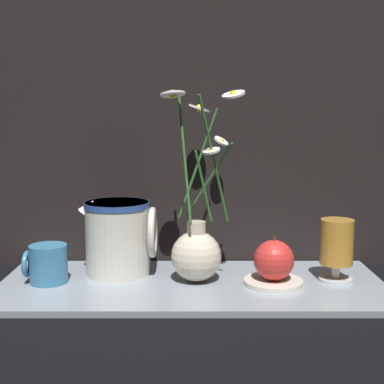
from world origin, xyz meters
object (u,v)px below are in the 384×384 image
(yellow_mug, at_px, (46,264))
(tea_glass, at_px, (335,245))
(ceramic_pitcher, at_px, (118,235))
(orange_fruit, at_px, (273,260))
(vase_with_flowers, at_px, (195,247))

(yellow_mug, height_order, tea_glass, tea_glass)
(ceramic_pitcher, bearing_deg, orange_fruit, -13.43)
(vase_with_flowers, height_order, ceramic_pitcher, vase_with_flowers)
(vase_with_flowers, relative_size, orange_fruit, 4.32)
(vase_with_flowers, height_order, orange_fruit, vase_with_flowers)
(yellow_mug, xyz_separation_m, ceramic_pitcher, (0.13, 0.06, 0.04))
(yellow_mug, xyz_separation_m, tea_glass, (0.56, 0.01, 0.04))
(ceramic_pitcher, height_order, orange_fruit, ceramic_pitcher)
(vase_with_flowers, distance_m, tea_glass, 0.27)
(ceramic_pitcher, xyz_separation_m, tea_glass, (0.43, -0.05, -0.01))
(yellow_mug, bearing_deg, orange_fruit, -2.01)
(yellow_mug, distance_m, tea_glass, 0.57)
(vase_with_flowers, relative_size, ceramic_pitcher, 2.29)
(ceramic_pitcher, relative_size, orange_fruit, 1.89)
(yellow_mug, relative_size, ceramic_pitcher, 0.51)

